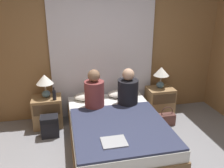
# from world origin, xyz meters

# --- Properties ---
(wall_back) EXTENTS (4.62, 0.06, 2.50)m
(wall_back) POSITION_xyz_m (0.00, 2.09, 1.25)
(wall_back) COLOR olive
(wall_back) RESTS_ON ground_plane
(curtain_panel) EXTENTS (2.10, 0.03, 2.33)m
(curtain_panel) POSITION_xyz_m (0.00, 2.02, 1.16)
(curtain_panel) COLOR silver
(curtain_panel) RESTS_ON ground_plane
(bed) EXTENTS (1.40, 2.03, 0.43)m
(bed) POSITION_xyz_m (0.00, 0.96, 0.21)
(bed) COLOR brown
(bed) RESTS_ON ground_plane
(nightstand_left) EXTENTS (0.50, 0.40, 0.54)m
(nightstand_left) POSITION_xyz_m (-1.06, 1.74, 0.27)
(nightstand_left) COLOR #937047
(nightstand_left) RESTS_ON ground_plane
(nightstand_right) EXTENTS (0.50, 0.40, 0.54)m
(nightstand_right) POSITION_xyz_m (1.06, 1.74, 0.27)
(nightstand_right) COLOR #937047
(nightstand_right) RESTS_ON ground_plane
(lamp_left) EXTENTS (0.29, 0.29, 0.41)m
(lamp_left) POSITION_xyz_m (-1.06, 1.77, 0.82)
(lamp_left) COLOR slate
(lamp_left) RESTS_ON nightstand_left
(lamp_right) EXTENTS (0.29, 0.29, 0.41)m
(lamp_right) POSITION_xyz_m (1.06, 1.77, 0.82)
(lamp_right) COLOR slate
(lamp_right) RESTS_ON nightstand_right
(pillow_left) EXTENTS (0.55, 0.33, 0.12)m
(pillow_left) POSITION_xyz_m (-0.31, 1.77, 0.49)
(pillow_left) COLOR silver
(pillow_left) RESTS_ON bed
(pillow_right) EXTENTS (0.55, 0.33, 0.12)m
(pillow_right) POSITION_xyz_m (0.31, 1.77, 0.49)
(pillow_right) COLOR silver
(pillow_right) RESTS_ON bed
(blanket_on_bed) EXTENTS (1.34, 1.41, 0.03)m
(blanket_on_bed) POSITION_xyz_m (0.00, 0.68, 0.45)
(blanket_on_bed) COLOR #2D334C
(blanket_on_bed) RESTS_ON bed
(person_left_in_bed) EXTENTS (0.32, 0.32, 0.66)m
(person_left_in_bed) POSITION_xyz_m (-0.26, 1.41, 0.71)
(person_left_in_bed) COLOR brown
(person_left_in_bed) RESTS_ON bed
(person_right_in_bed) EXTENTS (0.35, 0.35, 0.64)m
(person_right_in_bed) POSITION_xyz_m (0.31, 1.41, 0.69)
(person_right_in_bed) COLOR black
(person_right_in_bed) RESTS_ON bed
(beer_bottle_on_left_stand) EXTENTS (0.06, 0.06, 0.22)m
(beer_bottle_on_left_stand) POSITION_xyz_m (-0.91, 1.62, 0.63)
(beer_bottle_on_left_stand) COLOR black
(beer_bottle_on_left_stand) RESTS_ON nightstand_left
(laptop_on_bed) EXTENTS (0.31, 0.26, 0.02)m
(laptop_on_bed) POSITION_xyz_m (-0.19, 0.30, 0.47)
(laptop_on_bed) COLOR #9EA0A5
(laptop_on_bed) RESTS_ON blanket_on_bed
(backpack_on_floor) EXTENTS (0.28, 0.22, 0.36)m
(backpack_on_floor) POSITION_xyz_m (-1.02, 1.37, 0.21)
(backpack_on_floor) COLOR black
(backpack_on_floor) RESTS_ON ground_plane
(handbag_on_floor) EXTENTS (0.29, 0.14, 0.36)m
(handbag_on_floor) POSITION_xyz_m (1.01, 1.31, 0.12)
(handbag_on_floor) COLOR brown
(handbag_on_floor) RESTS_ON ground_plane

